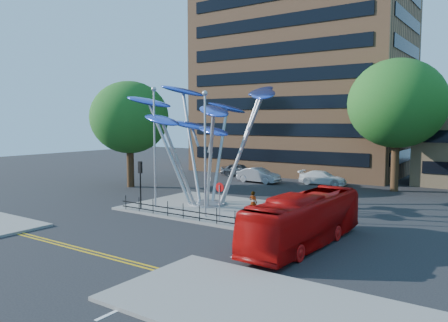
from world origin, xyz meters
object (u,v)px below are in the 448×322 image
Objects in this scene: leaf_sculpture at (207,116)px; red_bus at (304,220)px; tree_right at (397,104)px; pedestrian at (253,203)px; street_lamp_right at (205,142)px; parked_car_right at (323,178)px; street_lamp_left at (154,136)px; tree_left at (129,118)px; no_entry_sign_island at (220,195)px; traffic_light_island at (140,175)px; parked_car_left at (239,170)px; parked_car_mid at (259,175)px.

leaf_sculpture reaches higher than red_bus.
tree_right reaches higher than pedestrian.
street_lamp_right reaches higher than parked_car_right.
street_lamp_right is 1.74× the size of parked_car_right.
pedestrian is at bearing 15.29° from street_lamp_left.
tree_left is at bearing 164.45° from leaf_sculpture.
no_entry_sign_island is 19.69m from parked_car_right.
tree_right is 18.75m from pedestrian.
red_bus is (13.50, -1.56, -1.25)m from traffic_light_island.
red_bus reaches higher than pedestrian.
leaf_sculpture reaches higher than pedestrian.
street_lamp_left is 8.68m from pedestrian.
tree_right is 22.10m from red_bus.
pedestrian is at bearing 76.48° from no_entry_sign_island.
street_lamp_right is 5.25× the size of pedestrian.
street_lamp_right is 3.39× the size of no_entry_sign_island.
tree_left reaches higher than no_entry_sign_island.
street_lamp_left is 20.68m from parked_car_left.
pedestrian is (-5.29, -16.53, -7.10)m from tree_right.
tree_left reaches higher than street_lamp_right.
street_lamp_left reaches higher than parked_car_left.
parked_car_right is at bearing 111.38° from red_bus.
pedestrian is (-5.79, 4.53, -0.42)m from red_bus.
pedestrian is at bearing -15.16° from tree_left.
tree_right reaches higher than tree_left.
traffic_light_island is 20.63m from parked_car_right.
leaf_sculpture is 8.05× the size of pedestrian.
traffic_light_island is at bearing -176.15° from parked_car_left.
street_lamp_right is at bearing -162.01° from parked_car_left.
red_bus is (10.57, -5.74, -5.51)m from leaf_sculpture.
parked_car_left is (-12.32, 17.53, -0.19)m from pedestrian.
red_bus is (22.50, -9.06, -5.43)m from tree_left.
parked_car_left is at bearing 71.35° from tree_left.
street_lamp_left is 16.86m from parked_car_mid.
tree_left reaches higher than street_lamp_left.
traffic_light_island is 17.31m from parked_car_mid.
red_bus is 22.51m from parked_car_right.
traffic_light_island is at bearing 175.28° from red_bus.
parked_car_mid is (-7.82, 14.24, -0.17)m from pedestrian.
parked_car_left reaches higher than parked_car_right.
red_bus is at bearing -13.60° from no_entry_sign_island.
traffic_light_island is 1.40× the size of no_entry_sign_island.
parked_car_right is at bearing 92.97° from no_entry_sign_island.
parked_car_right is (3.05, 15.47, -6.18)m from leaf_sculpture.
parked_car_mid is 0.98× the size of parked_car_right.
parked_car_mid is at bearing 103.15° from leaf_sculpture.
traffic_light_island is at bearing -39.81° from tree_left.
parked_car_right is at bearing 73.07° from traffic_light_island.
street_lamp_left is at bearing -127.40° from leaf_sculpture.
tree_left is 3.01× the size of traffic_light_island.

